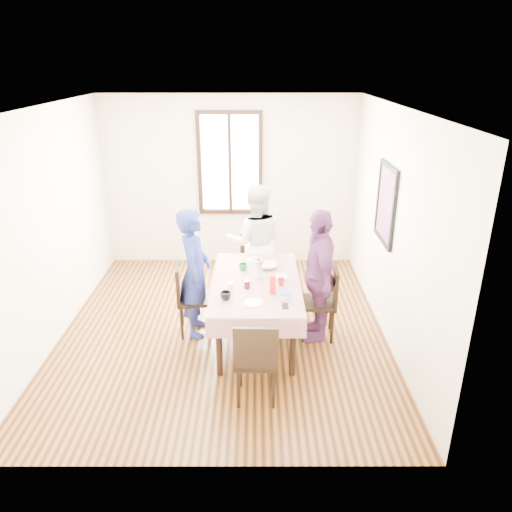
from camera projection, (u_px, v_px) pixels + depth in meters
name	position (u px, v px, depth m)	size (l,w,h in m)	color
ground	(224.00, 328.00, 6.16)	(4.50, 4.50, 0.00)	black
back_wall	(230.00, 182.00, 7.73)	(4.00, 4.00, 0.00)	beige
right_wall	(393.00, 228.00, 5.65)	(4.50, 4.50, 0.00)	beige
window_frame	(230.00, 164.00, 7.60)	(1.02, 0.06, 1.62)	black
window_pane	(230.00, 163.00, 7.61)	(0.90, 0.02, 1.50)	white
art_poster	(386.00, 204.00, 5.85)	(0.04, 0.76, 0.96)	red
dining_table	(256.00, 310.00, 5.82)	(0.90, 1.64, 0.75)	black
tablecloth	(256.00, 282.00, 5.67)	(1.02, 1.76, 0.01)	#63050D
chair_left	(195.00, 298.00, 5.93)	(0.42, 0.42, 0.91)	black
chair_right	(318.00, 302.00, 5.84)	(0.42, 0.42, 0.91)	black
chair_far	(256.00, 267.00, 6.83)	(0.42, 0.42, 0.91)	black
chair_near	(256.00, 358.00, 4.75)	(0.42, 0.42, 0.91)	black
person_left	(195.00, 273.00, 5.80)	(0.58, 0.38, 1.60)	navy
person_far	(256.00, 243.00, 6.67)	(0.80, 0.62, 1.65)	white
person_right	(318.00, 275.00, 5.70)	(0.95, 0.40, 1.62)	#6A346B
mug_black	(226.00, 296.00, 5.23)	(0.11, 0.11, 0.09)	black
mug_flag	(281.00, 282.00, 5.56)	(0.09, 0.09, 0.08)	red
mug_green	(243.00, 267.00, 5.96)	(0.10, 0.10, 0.08)	#0C7226
serving_bowl	(267.00, 266.00, 6.01)	(0.25, 0.25, 0.06)	white
juice_carton	(273.00, 285.00, 5.34)	(0.07, 0.07, 0.21)	red
butter_tub	(285.00, 296.00, 5.26)	(0.11, 0.11, 0.06)	white
jam_jar	(247.00, 284.00, 5.48)	(0.07, 0.07, 0.09)	black
drinking_glass	(231.00, 286.00, 5.45)	(0.06, 0.06, 0.09)	silver
smartphone	(285.00, 306.00, 5.10)	(0.07, 0.13, 0.01)	black
flower_vase	(259.00, 272.00, 5.71)	(0.08, 0.08, 0.16)	silver
plate_right	(280.00, 277.00, 5.76)	(0.20, 0.20, 0.01)	white
plate_far	(254.00, 260.00, 6.26)	(0.20, 0.20, 0.01)	white
plate_near	(254.00, 303.00, 5.16)	(0.20, 0.20, 0.01)	white
butter_lid	(286.00, 293.00, 5.25)	(0.12, 0.12, 0.01)	blue
flower_bunch	(259.00, 262.00, 5.66)	(0.09, 0.09, 0.10)	yellow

